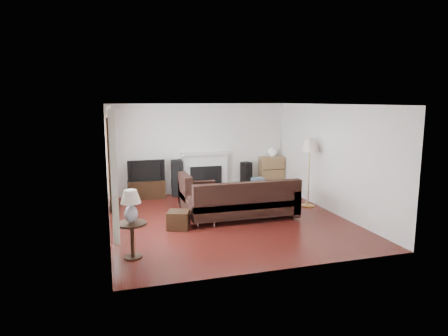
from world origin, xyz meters
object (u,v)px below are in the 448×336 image
object	(u,v)px
floor_lamp	(309,173)
side_table	(132,240)
bookshelf	(272,173)
coffee_table	(230,195)
sectional_sofa	(243,200)
tv_stand	(146,189)

from	to	relation	value
floor_lamp	side_table	bearing A→B (deg)	-154.36
bookshelf	coffee_table	xyz separation A→B (m)	(-1.63, -1.16, -0.28)
floor_lamp	sectional_sofa	bearing A→B (deg)	-164.50
coffee_table	side_table	xyz separation A→B (m)	(-2.63, -2.98, 0.10)
tv_stand	coffee_table	world-z (taller)	tv_stand
bookshelf	side_table	xyz separation A→B (m)	(-4.27, -4.14, -0.18)
coffee_table	floor_lamp	world-z (taller)	floor_lamp
tv_stand	coffee_table	distance (m)	2.29
sectional_sofa	floor_lamp	distance (m)	2.01
side_table	floor_lamp	bearing A→B (deg)	25.64
floor_lamp	tv_stand	bearing A→B (deg)	151.59
tv_stand	floor_lamp	bearing A→B (deg)	-28.41
side_table	coffee_table	bearing A→B (deg)	48.51
tv_stand	sectional_sofa	world-z (taller)	sectional_sofa
tv_stand	floor_lamp	size ratio (longest dim) A/B	0.58
sectional_sofa	coffee_table	world-z (taller)	sectional_sofa
tv_stand	floor_lamp	distance (m)	4.28
floor_lamp	coffee_table	bearing A→B (deg)	153.09
bookshelf	tv_stand	bearing A→B (deg)	-179.53
bookshelf	coffee_table	bearing A→B (deg)	-144.52
bookshelf	floor_lamp	distance (m)	2.08
bookshelf	side_table	distance (m)	5.95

